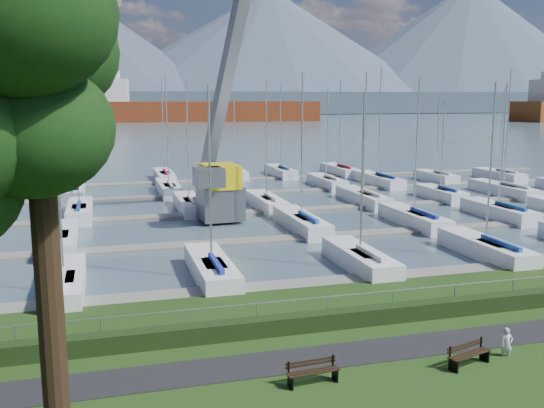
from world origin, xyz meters
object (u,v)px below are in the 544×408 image
object	(u,v)px
bench_left	(312,372)
bench_right	(468,354)
person	(507,340)
crane	(222,148)

from	to	relation	value
bench_left	bench_right	xyz separation A→B (m)	(5.74, -0.19, 0.00)
person	bench_left	bearing A→B (deg)	-170.19
bench_left	crane	distance (m)	30.03
bench_left	crane	xyz separation A→B (m)	(2.79, 29.49, 4.91)
bench_left	person	size ratio (longest dim) A/B	1.48
crane	bench_right	bearing A→B (deg)	-88.46
bench_right	crane	distance (m)	30.23
bench_right	person	xyz separation A→B (m)	(1.80, 0.31, 0.20)
bench_right	person	distance (m)	1.83
bench_left	bench_right	distance (m)	5.75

